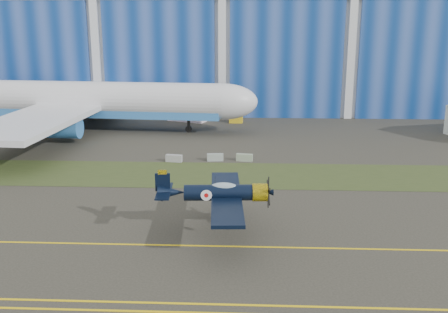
{
  "coord_description": "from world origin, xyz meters",
  "views": [
    {
      "loc": [
        4.5,
        -42.3,
        17.14
      ],
      "look_at": [
        2.27,
        6.34,
        4.18
      ],
      "focal_mm": 42.0,
      "sensor_mm": 36.0,
      "label": 1
    }
  ],
  "objects_px": {
    "warbird": "(219,193)",
    "shipping_container": "(188,113)",
    "jetliner": "(78,60)",
    "tug": "(236,119)"
  },
  "relations": [
    {
      "from": "warbird",
      "to": "shipping_container",
      "type": "xyz_separation_m",
      "value": [
        -8.03,
        48.19,
        -2.18
      ]
    },
    {
      "from": "warbird",
      "to": "jetliner",
      "type": "bearing_deg",
      "value": 117.01
    },
    {
      "from": "tug",
      "to": "shipping_container",
      "type": "bearing_deg",
      "value": 175.44
    },
    {
      "from": "warbird",
      "to": "tug",
      "type": "xyz_separation_m",
      "value": [
        0.29,
        47.0,
        -2.93
      ]
    },
    {
      "from": "warbird",
      "to": "tug",
      "type": "bearing_deg",
      "value": 86.07
    },
    {
      "from": "jetliner",
      "to": "tug",
      "type": "xyz_separation_m",
      "value": [
        24.14,
        6.63,
        -10.12
      ]
    },
    {
      "from": "warbird",
      "to": "jetliner",
      "type": "relative_size",
      "value": 0.2
    },
    {
      "from": "shipping_container",
      "to": "tug",
      "type": "relative_size",
      "value": 2.9
    },
    {
      "from": "shipping_container",
      "to": "warbird",
      "type": "bearing_deg",
      "value": -60.29
    },
    {
      "from": "shipping_container",
      "to": "tug",
      "type": "height_order",
      "value": "shipping_container"
    }
  ]
}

